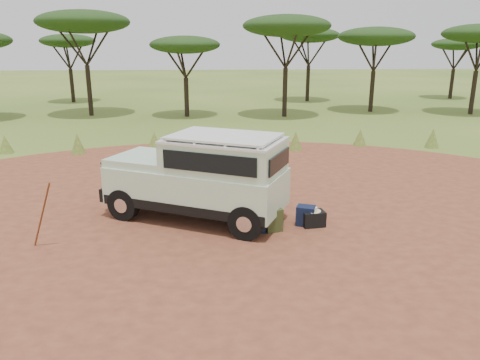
{
  "coord_description": "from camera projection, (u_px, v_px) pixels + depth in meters",
  "views": [
    {
      "loc": [
        -0.59,
        -10.79,
        4.38
      ],
      "look_at": [
        0.15,
        0.67,
        1.0
      ],
      "focal_mm": 35.0,
      "sensor_mm": 36.0,
      "label": 1
    }
  ],
  "objects": [
    {
      "name": "stuff_sack",
      "position": [
        246.0,
        231.0,
        10.94
      ],
      "size": [
        0.35,
        0.35,
        0.31
      ],
      "primitive_type": "cylinder",
      "rotation": [
        1.57,
        0.0,
        0.17
      ],
      "color": "black",
      "rests_on": "ground"
    },
    {
      "name": "walking_staff",
      "position": [
        42.0,
        215.0,
        10.18
      ],
      "size": [
        0.62,
        0.29,
        1.55
      ],
      "primitive_type": "cylinder",
      "rotation": [
        0.38,
        0.0,
        1.17
      ],
      "color": "brown",
      "rests_on": "ground"
    },
    {
      "name": "safari_vehicle",
      "position": [
        201.0,
        179.0,
        11.79
      ],
      "size": [
        4.9,
        3.61,
        2.24
      ],
      "rotation": [
        0.0,
        0.0,
        -0.45
      ],
      "color": "silver",
      "rests_on": "ground"
    },
    {
      "name": "hard_case",
      "position": [
        313.0,
        219.0,
        11.57
      ],
      "size": [
        0.6,
        0.47,
        0.39
      ],
      "primitive_type": "cube",
      "rotation": [
        0.0,
        0.0,
        0.15
      ],
      "color": "black",
      "rests_on": "ground"
    },
    {
      "name": "grass_fringe",
      "position": [
        227.0,
        140.0,
        19.8
      ],
      "size": [
        36.6,
        1.6,
        0.9
      ],
      "color": "#466724",
      "rests_on": "ground"
    },
    {
      "name": "acacia_treeline",
      "position": [
        230.0,
        34.0,
        29.24
      ],
      "size": [
        46.7,
        13.2,
        6.26
      ],
      "color": "black",
      "rests_on": "ground"
    },
    {
      "name": "duffel_navy",
      "position": [
        306.0,
        216.0,
        11.59
      ],
      "size": [
        0.54,
        0.48,
        0.5
      ],
      "primitive_type": "cube",
      "rotation": [
        0.0,
        0.0,
        -0.38
      ],
      "color": "#122038",
      "rests_on": "ground"
    },
    {
      "name": "dirt_clearing",
      "position": [
        236.0,
        226.0,
        11.6
      ],
      "size": [
        23.0,
        23.0,
        0.01
      ],
      "primitive_type": "cylinder",
      "color": "brown",
      "rests_on": "ground"
    },
    {
      "name": "safari_hat",
      "position": [
        313.0,
        210.0,
        11.5
      ],
      "size": [
        0.37,
        0.37,
        0.11
      ],
      "color": "beige",
      "rests_on": "hard_case"
    },
    {
      "name": "ground",
      "position": [
        236.0,
        226.0,
        11.6
      ],
      "size": [
        140.0,
        140.0,
        0.0
      ],
      "primitive_type": "plane",
      "color": "#466724",
      "rests_on": "ground"
    },
    {
      "name": "backpack_navy",
      "position": [
        255.0,
        219.0,
        11.19
      ],
      "size": [
        0.51,
        0.38,
        0.63
      ],
      "primitive_type": "cube",
      "rotation": [
        0.0,
        0.0,
        0.08
      ],
      "color": "#122038",
      "rests_on": "ground"
    },
    {
      "name": "backpack_black",
      "position": [
        242.0,
        215.0,
        11.55
      ],
      "size": [
        0.47,
        0.4,
        0.56
      ],
      "primitive_type": "cube",
      "rotation": [
        0.0,
        0.0,
        0.26
      ],
      "color": "black",
      "rests_on": "ground"
    },
    {
      "name": "backpack_olive",
      "position": [
        273.0,
        220.0,
        11.24
      ],
      "size": [
        0.48,
        0.4,
        0.57
      ],
      "primitive_type": "cube",
      "rotation": [
        0.0,
        0.0,
        0.31
      ],
      "color": "#343F1D",
      "rests_on": "ground"
    }
  ]
}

